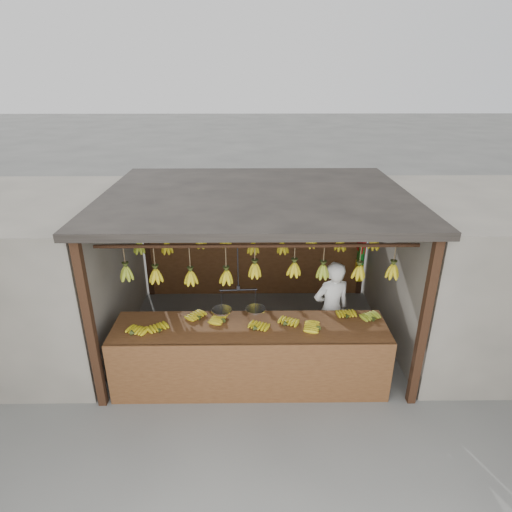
{
  "coord_description": "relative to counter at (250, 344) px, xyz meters",
  "views": [
    {
      "loc": [
        -0.07,
        -5.86,
        3.97
      ],
      "look_at": [
        0.0,
        0.3,
        1.3
      ],
      "focal_mm": 30.0,
      "sensor_mm": 36.0,
      "label": 1
    }
  ],
  "objects": [
    {
      "name": "hanging_bananas",
      "position": [
        0.09,
        1.23,
        0.9
      ],
      "size": [
        3.63,
        2.24,
        0.39
      ],
      "color": "#92A523",
      "rests_on": "ground"
    },
    {
      "name": "vendor",
      "position": [
        1.18,
        0.78,
        0.05
      ],
      "size": [
        0.63,
        0.5,
        1.53
      ],
      "primitive_type": "imported",
      "rotation": [
        0.0,
        0.0,
        3.4
      ],
      "color": "white",
      "rests_on": "ground"
    },
    {
      "name": "neighbor_left",
      "position": [
        -3.51,
        1.23,
        0.44
      ],
      "size": [
        3.0,
        3.0,
        2.3
      ],
      "primitive_type": "cube",
      "color": "slate",
      "rests_on": "ground"
    },
    {
      "name": "counter",
      "position": [
        0.0,
        0.0,
        0.0
      ],
      "size": [
        3.6,
        0.82,
        0.96
      ],
      "color": "#563319",
      "rests_on": "ground"
    },
    {
      "name": "ground",
      "position": [
        0.09,
        1.23,
        -0.71
      ],
      "size": [
        80.0,
        80.0,
        0.0
      ],
      "primitive_type": "plane",
      "color": "#5B5B57"
    },
    {
      "name": "balance_scale",
      "position": [
        -0.15,
        0.23,
        0.43
      ],
      "size": [
        0.7,
        0.28,
        0.92
      ],
      "color": "black",
      "rests_on": "ground"
    },
    {
      "name": "bag_bundles",
      "position": [
        2.03,
        2.58,
        0.27
      ],
      "size": [
        0.08,
        0.26,
        1.21
      ],
      "color": "#1426BF",
      "rests_on": "ground"
    },
    {
      "name": "neighbor_right",
      "position": [
        3.69,
        1.23,
        0.44
      ],
      "size": [
        3.0,
        3.0,
        2.3
      ],
      "primitive_type": "cube",
      "color": "slate",
      "rests_on": "ground"
    },
    {
      "name": "stall",
      "position": [
        0.09,
        1.56,
        1.26
      ],
      "size": [
        4.3,
        3.3,
        2.4
      ],
      "color": "black",
      "rests_on": "ground"
    }
  ]
}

